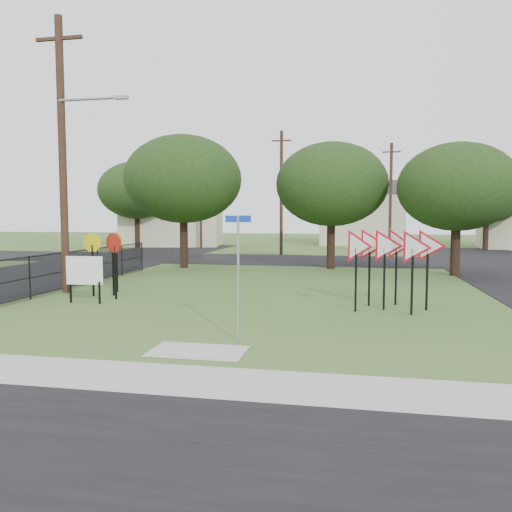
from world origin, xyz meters
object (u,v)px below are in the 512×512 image
Objects in this scene: street_name_sign at (238,270)px; info_board at (84,272)px; stop_sign_cluster at (109,248)px; yield_sign_cluster at (391,249)px.

street_name_sign reaches higher than info_board.
info_board is (-0.05, -1.62, -0.67)m from stop_sign_cluster.
street_name_sign is 1.26× the size of stop_sign_cluster.
street_name_sign is 6.00m from yield_sign_cluster.
stop_sign_cluster is at bearing 137.02° from street_name_sign.
stop_sign_cluster is 9.70m from yield_sign_cluster.
street_name_sign reaches higher than stop_sign_cluster.
street_name_sign is 7.28m from info_board.
street_name_sign reaches higher than yield_sign_cluster.
yield_sign_cluster is at bearing 52.56° from street_name_sign.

